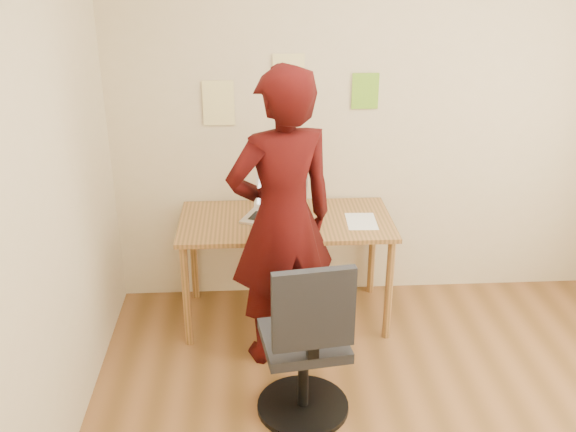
{
  "coord_description": "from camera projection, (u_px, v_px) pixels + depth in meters",
  "views": [
    {
      "loc": [
        -0.78,
        -2.48,
        2.44
      ],
      "look_at": [
        -0.58,
        0.95,
        0.95
      ],
      "focal_mm": 40.0,
      "sensor_mm": 36.0,
      "label": 1
    }
  ],
  "objects": [
    {
      "name": "laptop",
      "position": [
        275.0,
        209.0,
        4.24
      ],
      "size": [
        0.47,
        0.44,
        0.27
      ],
      "rotation": [
        0.0,
        0.0,
        -0.4
      ],
      "color": "silver",
      "rests_on": "desk"
    },
    {
      "name": "office_chair",
      "position": [
        306.0,
        352.0,
        3.4
      ],
      "size": [
        0.52,
        0.52,
        0.99
      ],
      "rotation": [
        0.0,
        0.0,
        0.14
      ],
      "color": "black",
      "rests_on": "ground"
    },
    {
      "name": "paper_sheet",
      "position": [
        361.0,
        221.0,
        4.19
      ],
      "size": [
        0.2,
        0.28,
        0.0
      ],
      "primitive_type": "cube",
      "rotation": [
        0.0,
        0.0,
        -0.04
      ],
      "color": "white",
      "rests_on": "desk"
    },
    {
      "name": "person",
      "position": [
        282.0,
        221.0,
        3.76
      ],
      "size": [
        0.78,
        0.64,
        1.84
      ],
      "primitive_type": "imported",
      "rotation": [
        0.0,
        0.0,
        3.49
      ],
      "color": "#320706",
      "rests_on": "ground"
    },
    {
      "name": "phone",
      "position": [
        307.0,
        232.0,
        4.04
      ],
      "size": [
        0.08,
        0.12,
        0.01
      ],
      "rotation": [
        0.0,
        0.0,
        -0.17
      ],
      "color": "black",
      "rests_on": "desk"
    },
    {
      "name": "wall_note_right",
      "position": [
        365.0,
        91.0,
        4.28
      ],
      "size": [
        0.18,
        0.0,
        0.24
      ],
      "primitive_type": "cube",
      "color": "#79BB2A",
      "rests_on": "room"
    },
    {
      "name": "wall_note_left",
      "position": [
        218.0,
        103.0,
        4.25
      ],
      "size": [
        0.21,
        0.0,
        0.3
      ],
      "primitive_type": "cube",
      "color": "#F7E694",
      "rests_on": "room"
    },
    {
      "name": "desk",
      "position": [
        286.0,
        231.0,
        4.26
      ],
      "size": [
        1.4,
        0.7,
        0.74
      ],
      "color": "#A16D37",
      "rests_on": "ground"
    },
    {
      "name": "room",
      "position": [
        436.0,
        215.0,
        2.75
      ],
      "size": [
        3.58,
        3.58,
        2.78
      ],
      "color": "brown",
      "rests_on": "ground"
    },
    {
      "name": "wall_note_mid",
      "position": [
        289.0,
        77.0,
        4.21
      ],
      "size": [
        0.21,
        0.0,
        0.3
      ],
      "primitive_type": "cube",
      "color": "#F7E694",
      "rests_on": "room"
    }
  ]
}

